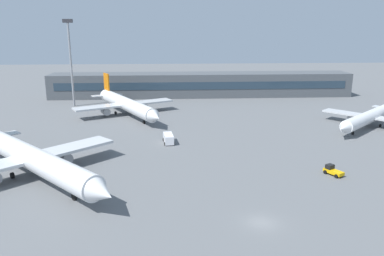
# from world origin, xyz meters

# --- Properties ---
(ground_plane) EXTENTS (400.00, 400.00, 0.00)m
(ground_plane) POSITION_xyz_m (0.00, 40.00, 0.00)
(ground_plane) COLOR slate
(terminal_building) EXTENTS (115.68, 12.13, 9.00)m
(terminal_building) POSITION_xyz_m (0.00, 100.17, 4.50)
(terminal_building) COLOR #4C5156
(terminal_building) RESTS_ON ground_plane
(airplane_near) EXTENTS (35.73, 36.78, 11.72)m
(airplane_near) POSITION_xyz_m (-36.81, 18.44, 3.57)
(airplane_near) COLOR silver
(airplane_near) RESTS_ON ground_plane
(airplane_mid) EXTENTS (29.74, 27.79, 9.31)m
(airplane_mid) POSITION_xyz_m (41.32, 49.49, 2.84)
(airplane_mid) COLOR white
(airplane_mid) RESTS_ON ground_plane
(airplane_far) EXTENTS (29.85, 41.17, 11.11)m
(airplane_far) POSITION_xyz_m (-25.67, 67.98, 3.39)
(airplane_far) COLOR silver
(airplane_far) RESTS_ON ground_plane
(baggage_tug_yellow) EXTENTS (3.07, 3.88, 1.75)m
(baggage_tug_yellow) POSITION_xyz_m (17.07, 16.56, 0.80)
(baggage_tug_yellow) COLOR #F2B20C
(baggage_tug_yellow) RESTS_ON ground_plane
(service_van_white) EXTENTS (2.78, 5.39, 2.08)m
(service_van_white) POSITION_xyz_m (-12.83, 38.05, 1.11)
(service_van_white) COLOR white
(service_van_white) RESTS_ON ground_plane
(floodlight_tower_west) EXTENTS (3.20, 0.80, 28.81)m
(floodlight_tower_west) POSITION_xyz_m (-45.17, 83.19, 16.47)
(floodlight_tower_west) COLOR gray
(floodlight_tower_west) RESTS_ON ground_plane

